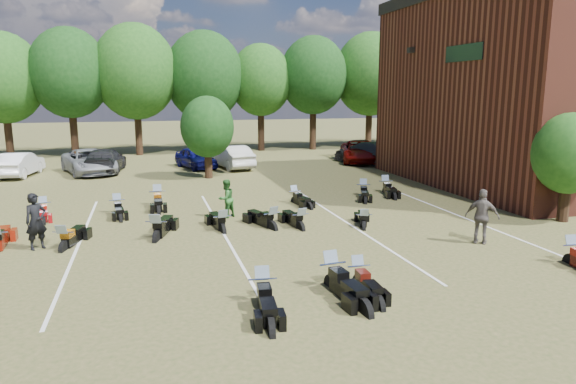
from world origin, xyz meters
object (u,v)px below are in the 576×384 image
object	(u,v)px
motorcycle_3	(332,287)
person_green	(226,199)
person_black	(36,221)
person_grey	(482,217)
car_4	(196,158)

from	to	relation	value
motorcycle_3	person_green	bearing A→B (deg)	94.55
person_black	person_grey	distance (m)	14.98
person_black	person_green	xyz separation A→B (m)	(6.72, 2.67, -0.15)
car_4	person_black	world-z (taller)	person_black
person_black	person_green	distance (m)	7.23
person_grey	person_green	bearing A→B (deg)	3.83
person_green	person_grey	size ratio (longest dim) A/B	0.84
person_black	motorcycle_3	distance (m)	10.15
person_black	person_green	size ratio (longest dim) A/B	1.18
person_black	motorcycle_3	bearing A→B (deg)	-67.06
person_green	person_grey	bearing A→B (deg)	106.91
motorcycle_3	car_4	bearing A→B (deg)	87.83
person_green	person_grey	world-z (taller)	person_grey
person_green	motorcycle_3	world-z (taller)	person_green
motorcycle_3	person_grey	bearing A→B (deg)	15.55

